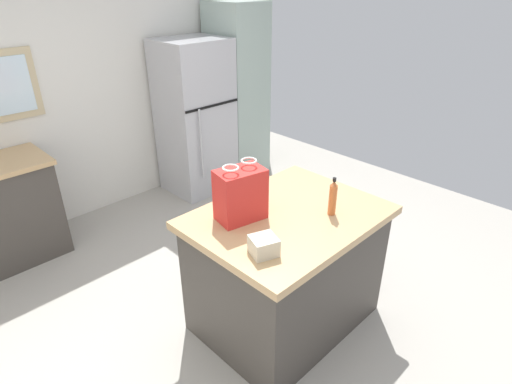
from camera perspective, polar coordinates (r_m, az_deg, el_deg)
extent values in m
plane|color=#ADA89E|center=(3.35, -0.48, -15.95)|extent=(6.20, 6.20, 0.00)
cube|color=silver|center=(4.58, -22.46, 12.62)|extent=(5.16, 0.10, 2.57)
cube|color=#423D38|center=(3.04, 4.06, -10.79)|extent=(1.17, 0.88, 0.85)
cube|color=tan|center=(2.78, 4.37, -3.43)|extent=(1.25, 0.96, 0.05)
cube|color=#B7B7BC|center=(4.86, -8.20, 9.88)|extent=(0.72, 0.62, 1.71)
cube|color=black|center=(4.56, -5.91, 11.53)|extent=(0.71, 0.01, 0.02)
cylinder|color=#B7B7BC|center=(4.55, -7.41, 6.39)|extent=(0.02, 0.02, 0.77)
cube|color=#9EB2A8|center=(5.21, -2.50, 13.23)|extent=(0.54, 0.59, 2.04)
cube|color=red|center=(2.63, -2.11, -0.37)|extent=(0.33, 0.25, 0.34)
torus|color=white|center=(2.50, -3.46, 3.30)|extent=(0.12, 0.12, 0.01)
torus|color=white|center=(2.59, -0.98, 4.26)|extent=(0.12, 0.12, 0.01)
cube|color=beige|center=(2.36, 1.04, -7.29)|extent=(0.18, 0.18, 0.11)
cylinder|color=#C66633|center=(2.75, 10.32, -1.06)|extent=(0.05, 0.05, 0.21)
cone|color=#C66633|center=(2.70, 10.53, 1.14)|extent=(0.05, 0.05, 0.03)
cylinder|color=black|center=(2.69, 10.58, 1.67)|extent=(0.02, 0.02, 0.02)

